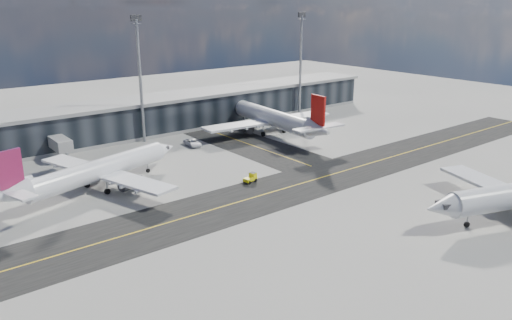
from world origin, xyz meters
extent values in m
plane|color=gray|center=(0.00, 0.00, 0.00)|extent=(300.00, 300.00, 0.00)
cube|color=black|center=(0.00, 4.00, 0.01)|extent=(180.00, 14.00, 0.02)
cube|color=black|center=(18.00, 35.00, 0.01)|extent=(14.00, 50.00, 0.02)
cube|color=yellow|center=(0.00, 4.00, 0.03)|extent=(180.00, 0.25, 0.01)
cube|color=yellow|center=(18.00, 35.00, 0.03)|extent=(0.25, 50.00, 0.01)
cube|color=black|center=(0.00, 55.00, 4.00)|extent=(150.00, 12.00, 8.00)
cube|color=gray|center=(0.00, 55.00, 8.40)|extent=(152.00, 13.00, 0.80)
cube|color=gray|center=(0.00, 55.00, 0.40)|extent=(150.00, 12.20, 0.80)
cube|color=gray|center=(-20.00, 47.00, 3.50)|extent=(3.00, 10.00, 2.40)
cylinder|color=gray|center=(-20.00, 42.00, 1.20)|extent=(0.60, 0.60, 2.40)
cube|color=gray|center=(30.00, 47.00, 3.50)|extent=(3.00, 10.00, 2.40)
cylinder|color=gray|center=(30.00, 42.00, 1.20)|extent=(0.60, 0.60, 2.40)
cylinder|color=gray|center=(0.00, 48.00, 14.00)|extent=(0.70, 0.70, 28.00)
cube|color=#2D2D30|center=(0.00, 48.00, 28.20)|extent=(2.50, 0.50, 1.40)
cylinder|color=gray|center=(50.00, 48.00, 14.00)|extent=(0.70, 0.70, 28.00)
cube|color=#2D2D30|center=(50.00, 48.00, 28.20)|extent=(2.50, 0.50, 1.40)
cylinder|color=white|center=(-20.22, 23.76, 3.68)|extent=(27.51, 11.38, 3.68)
cone|color=white|center=(-5.22, 28.20, 3.68)|extent=(5.46, 4.84, 3.68)
cone|color=white|center=(-35.66, 19.18, 4.23)|extent=(6.34, 5.10, 3.68)
cube|color=white|center=(-19.34, 24.02, 2.76)|extent=(13.31, 31.30, 0.46)
cylinder|color=#2D2D30|center=(-20.03, 29.57, 1.75)|extent=(4.31, 3.13, 2.12)
cylinder|color=#2D2D30|center=(-16.89, 18.99, 1.75)|extent=(4.31, 3.13, 2.12)
cube|color=silver|center=(-20.03, 29.57, 2.48)|extent=(1.87, 0.88, 0.74)
cube|color=silver|center=(-16.89, 18.99, 2.48)|extent=(1.87, 0.88, 0.74)
cube|color=#6E1A4F|center=(-35.22, 19.31, 8.10)|extent=(3.82, 1.50, 5.71)
cube|color=white|center=(-35.66, 19.18, 4.79)|extent=(5.61, 11.32, 0.32)
cube|color=#2D2D30|center=(-5.67, 28.07, 4.05)|extent=(2.34, 2.46, 0.64)
cylinder|color=gray|center=(-9.64, 26.90, 1.10)|extent=(0.27, 0.27, 1.84)
cylinder|color=black|center=(-9.64, 26.90, 0.41)|extent=(0.89, 0.54, 0.83)
cylinder|color=black|center=(-21.89, 26.14, 0.51)|extent=(1.10, 0.73, 1.01)
cylinder|color=black|center=(-20.32, 20.85, 0.51)|extent=(1.10, 0.73, 1.01)
cylinder|color=white|center=(28.29, 35.00, 4.18)|extent=(7.05, 31.58, 4.18)
cone|color=white|center=(29.93, 52.68, 4.18)|extent=(4.64, 5.58, 4.18)
cone|color=white|center=(26.60, 16.81, 4.80)|extent=(4.74, 6.62, 4.18)
cube|color=white|center=(28.38, 36.04, 3.13)|extent=(35.83, 8.48, 0.52)
cylinder|color=#2D2D30|center=(22.24, 37.66, 1.98)|extent=(2.80, 4.59, 2.40)
cylinder|color=#2D2D30|center=(34.72, 36.50, 1.98)|extent=(2.80, 4.59, 2.40)
cube|color=silver|center=(22.24, 37.66, 2.82)|extent=(0.61, 2.12, 0.84)
cube|color=silver|center=(34.72, 36.50, 2.82)|extent=(0.61, 2.12, 0.84)
cube|color=red|center=(26.65, 17.33, 9.19)|extent=(0.87, 4.41, 6.47)
cube|color=white|center=(26.60, 16.81, 5.43)|extent=(12.75, 4.07, 0.37)
cube|color=#2D2D30|center=(29.88, 52.16, 4.59)|extent=(2.48, 2.29, 0.73)
cylinder|color=gray|center=(29.45, 47.48, 1.25)|extent=(0.27, 0.27, 2.09)
cylinder|color=black|center=(29.45, 47.48, 0.47)|extent=(0.45, 0.97, 0.94)
cylinder|color=black|center=(25.07, 34.25, 0.57)|extent=(0.63, 1.19, 1.15)
cylinder|color=black|center=(31.31, 33.67, 0.57)|extent=(0.63, 1.19, 1.15)
cone|color=silver|center=(11.26, -22.99, 3.88)|extent=(5.83, 5.22, 3.88)
cylinder|color=#2D2D30|center=(26.89, -22.14, 1.84)|extent=(4.57, 3.42, 2.23)
cube|color=silver|center=(26.89, -22.14, 2.62)|extent=(1.96, 0.99, 0.78)
cube|color=#2D2D30|center=(11.71, -23.14, 4.26)|extent=(2.52, 2.64, 0.68)
cylinder|color=gray|center=(15.84, -24.54, 1.16)|extent=(0.29, 0.29, 1.94)
cylinder|color=black|center=(15.84, -24.54, 0.44)|extent=(0.93, 0.60, 0.87)
cube|color=#FAEE0D|center=(2.57, 10.29, 0.67)|extent=(2.88, 1.79, 0.62)
cube|color=#FAEE0D|center=(3.35, 10.46, 1.25)|extent=(1.21, 1.34, 0.80)
cube|color=black|center=(3.35, 10.46, 1.56)|extent=(1.11, 1.28, 0.22)
cylinder|color=black|center=(3.31, 11.05, 0.31)|extent=(0.66, 0.35, 0.62)
cylinder|color=black|center=(3.56, 9.92, 0.31)|extent=(0.66, 0.35, 0.62)
cylinder|color=black|center=(1.57, 10.67, 0.31)|extent=(0.66, 0.35, 0.62)
cylinder|color=black|center=(1.82, 9.53, 0.31)|extent=(0.66, 0.35, 0.62)
imported|color=white|center=(7.03, 37.68, 0.77)|extent=(3.25, 5.83, 1.54)
camera|label=1|loc=(-49.79, -57.82, 31.57)|focal=35.00mm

